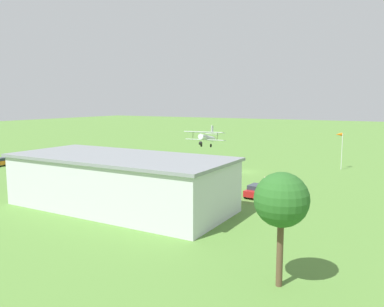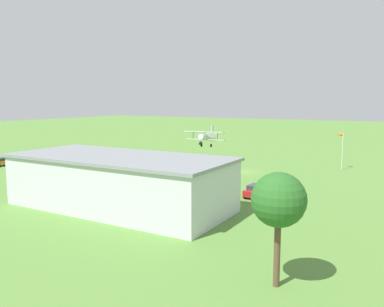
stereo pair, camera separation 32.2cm
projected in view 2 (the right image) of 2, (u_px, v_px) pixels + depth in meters
name	position (u px, v px, depth m)	size (l,w,h in m)	color
ground_plane	(244.00, 172.00, 70.23)	(400.00, 400.00, 0.00)	#568438
hangar	(119.00, 182.00, 46.37)	(26.92, 11.92, 6.26)	silver
biplane	(207.00, 137.00, 72.93)	(7.71, 7.91, 3.90)	silver
car_red	(255.00, 191.00, 51.64)	(2.18, 4.11, 1.67)	red
car_yellow	(118.00, 172.00, 64.66)	(2.30, 4.82, 1.73)	gold
car_white	(91.00, 169.00, 67.99)	(2.28, 4.60, 1.69)	white
car_grey	(57.00, 166.00, 71.32)	(1.93, 4.61, 1.61)	slate
car_green	(37.00, 163.00, 74.72)	(2.28, 4.26, 1.54)	#1E6B38
car_orange	(2.00, 162.00, 76.39)	(2.02, 3.94, 1.63)	orange
person_watching_takeoff	(214.00, 180.00, 58.89)	(0.52, 0.52, 1.74)	#B23333
person_beside_truck	(193.00, 176.00, 62.23)	(0.45, 0.45, 1.65)	#B23333
person_walking_on_apron	(264.00, 182.00, 57.12)	(0.53, 0.53, 1.65)	#3F3F47
person_by_parked_cars	(274.00, 187.00, 53.97)	(0.49, 0.49, 1.64)	#B23333
tree_at_field_edge	(279.00, 201.00, 26.10)	(3.73, 3.73, 7.96)	brown
windsock	(340.00, 137.00, 71.82)	(1.40, 1.39, 6.81)	silver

